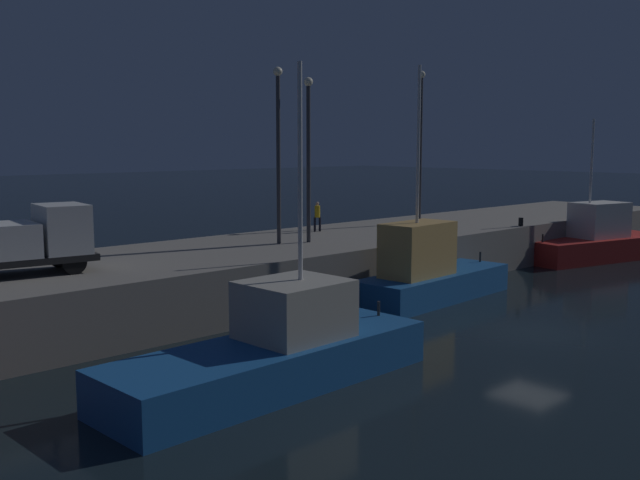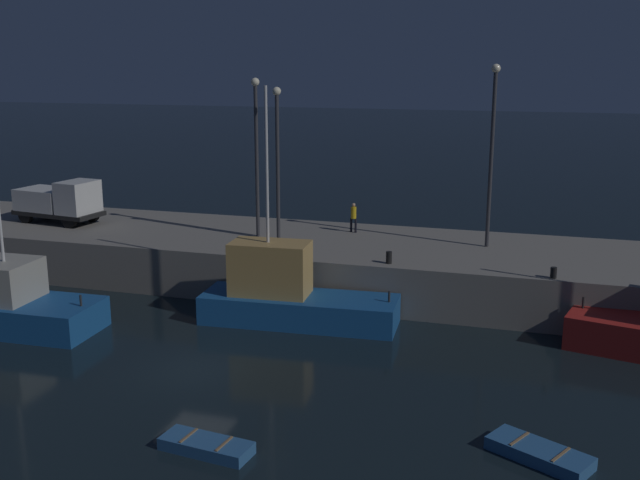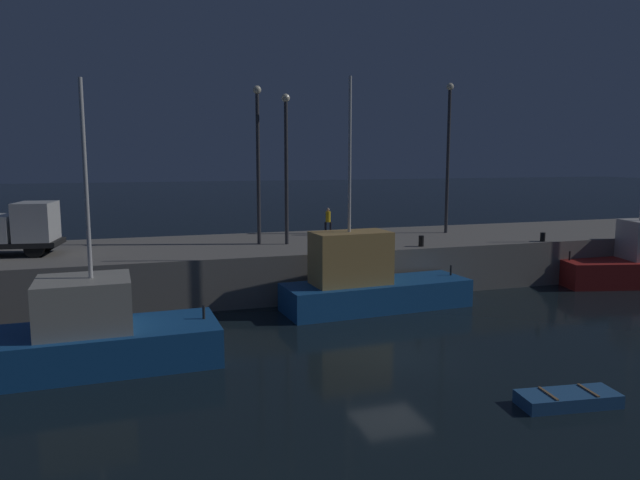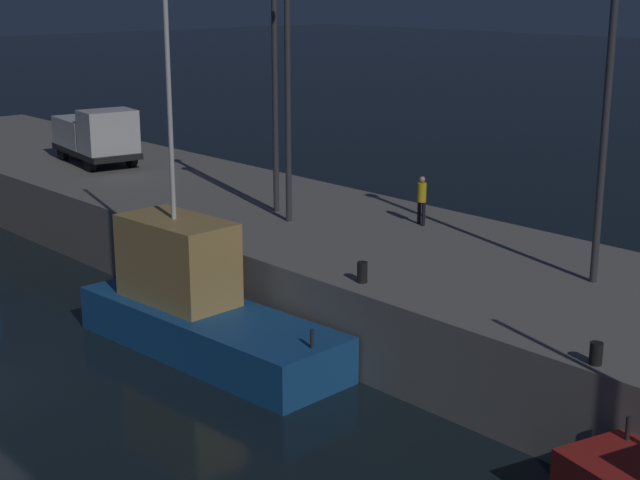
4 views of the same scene
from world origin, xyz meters
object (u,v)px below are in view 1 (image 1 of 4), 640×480
object	(u,v)px
fishing_boat_blue	(276,351)
bollard_west	(439,231)
dockworker	(317,215)
bollard_central	(521,222)
lamp_post_west	(278,142)
lamp_post_east	(308,147)
lamp_post_central	(421,136)
fishing_trawler_red	(429,273)
fishing_boat_white	(598,241)
utility_truck	(24,240)

from	to	relation	value
fishing_boat_blue	bollard_west	world-z (taller)	fishing_boat_blue
dockworker	bollard_central	distance (m)	12.29
lamp_post_west	lamp_post_east	distance (m)	1.53
fishing_boat_blue	lamp_post_central	world-z (taller)	lamp_post_central
bollard_central	fishing_trawler_red	bearing A→B (deg)	-169.07
fishing_boat_white	bollard_west	bearing A→B (deg)	170.65
utility_truck	lamp_post_east	bearing A→B (deg)	-2.02
lamp_post_central	dockworker	world-z (taller)	lamp_post_central
lamp_post_west	lamp_post_east	size ratio (longest dim) A/B	1.05
lamp_post_central	bollard_west	size ratio (longest dim) A/B	15.95
lamp_post_west	lamp_post_central	distance (m)	12.10
fishing_trawler_red	fishing_boat_white	xyz separation A→B (m)	(17.41, 0.34, -0.11)
bollard_west	bollard_central	xyz separation A→B (m)	(7.36, -0.34, -0.04)
fishing_boat_blue	bollard_central	distance (m)	25.13
fishing_boat_blue	dockworker	bearing A→B (deg)	43.18
dockworker	bollard_west	xyz separation A→B (m)	(3.21, -5.89, -0.65)
lamp_post_west	lamp_post_east	bearing A→B (deg)	-23.41
fishing_trawler_red	bollard_west	xyz separation A→B (m)	(4.05, 2.54, 1.43)
bollard_west	utility_truck	bearing A→B (deg)	170.36
fishing_trawler_red	lamp_post_west	size ratio (longest dim) A/B	1.27
dockworker	bollard_central	bearing A→B (deg)	-30.51
fishing_boat_blue	bollard_central	xyz separation A→B (m)	(24.20, 6.56, 1.65)
fishing_boat_white	lamp_post_central	bearing A→B (deg)	143.37
fishing_boat_blue	lamp_post_west	distance (m)	15.10
fishing_trawler_red	fishing_boat_white	bearing A→B (deg)	1.12
fishing_trawler_red	fishing_boat_blue	world-z (taller)	fishing_trawler_red
lamp_post_west	bollard_west	xyz separation A→B (m)	(7.93, -3.56, -4.58)
lamp_post_west	bollard_west	world-z (taller)	lamp_post_west
dockworker	lamp_post_east	bearing A→B (deg)	-138.56
fishing_boat_blue	bollard_central	world-z (taller)	fishing_boat_blue
utility_truck	bollard_west	size ratio (longest dim) A/B	9.54
fishing_boat_blue	dockworker	xyz separation A→B (m)	(13.63, 12.79, 2.34)
utility_truck	bollard_west	world-z (taller)	utility_truck
bollard_central	dockworker	bearing A→B (deg)	149.49
lamp_post_central	utility_truck	size ratio (longest dim) A/B	1.67
fishing_trawler_red	dockworker	xyz separation A→B (m)	(0.84, 8.43, 2.08)
fishing_boat_blue	lamp_post_east	distance (m)	15.48
fishing_boat_white	utility_truck	bearing A→B (deg)	170.47
fishing_boat_white	lamp_post_west	bearing A→B (deg)	164.87
fishing_boat_white	utility_truck	size ratio (longest dim) A/B	2.02
fishing_trawler_red	lamp_post_east	world-z (taller)	fishing_trawler_red
fishing_trawler_red	utility_truck	world-z (taller)	fishing_trawler_red
fishing_boat_blue	lamp_post_west	xyz separation A→B (m)	(8.91, 10.45, 6.27)
lamp_post_east	utility_truck	size ratio (longest dim) A/B	1.46
fishing_trawler_red	bollard_central	world-z (taller)	fishing_trawler_red
fishing_boat_blue	utility_truck	distance (m)	11.20
lamp_post_west	dockworker	world-z (taller)	lamp_post_west
utility_truck	bollard_central	distance (m)	27.86
dockworker	lamp_post_central	bearing A→B (deg)	-9.47
lamp_post_east	utility_truck	distance (m)	14.11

